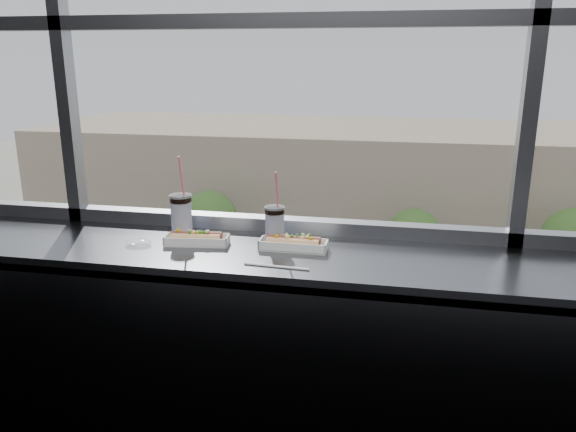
% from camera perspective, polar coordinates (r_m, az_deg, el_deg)
% --- Properties ---
extents(wall_back_lower, '(6.00, 0.00, 6.00)m').
position_cam_1_polar(wall_back_lower, '(2.76, -0.74, -12.43)').
color(wall_back_lower, black).
rests_on(wall_back_lower, ground).
extents(counter, '(6.00, 0.55, 0.06)m').
position_cam_1_polar(counter, '(2.30, -2.23, -4.19)').
color(counter, slate).
rests_on(counter, ground).
extents(counter_fascia, '(6.00, 0.04, 1.04)m').
position_cam_1_polar(counter_fascia, '(2.32, -3.64, -18.53)').
color(counter_fascia, slate).
rests_on(counter_fascia, ground).
extents(hotdog_tray_left, '(0.28, 0.12, 0.07)m').
position_cam_1_polar(hotdog_tray_left, '(2.38, -9.24, -2.26)').
color(hotdog_tray_left, white).
rests_on(hotdog_tray_left, counter).
extents(hotdog_tray_right, '(0.28, 0.09, 0.07)m').
position_cam_1_polar(hotdog_tray_right, '(2.28, 0.54, -2.77)').
color(hotdog_tray_right, white).
rests_on(hotdog_tray_right, counter).
extents(soda_cup_left, '(0.10, 0.10, 0.36)m').
position_cam_1_polar(soda_cup_left, '(2.46, -10.79, 0.22)').
color(soda_cup_left, white).
rests_on(soda_cup_left, counter).
extents(soda_cup_right, '(0.09, 0.09, 0.32)m').
position_cam_1_polar(soda_cup_right, '(2.32, -1.37, -0.82)').
color(soda_cup_right, white).
rests_on(soda_cup_right, counter).
extents(loose_straw, '(0.25, 0.02, 0.01)m').
position_cam_1_polar(loose_straw, '(2.10, -1.20, -5.14)').
color(loose_straw, white).
rests_on(loose_straw, counter).
extents(wrapper, '(0.11, 0.08, 0.03)m').
position_cam_1_polar(wrapper, '(2.42, -14.97, -2.58)').
color(wrapper, silver).
rests_on(wrapper, counter).
extents(plaza_ground, '(120.00, 120.00, 0.00)m').
position_cam_1_polar(plaza_ground, '(47.64, 10.35, 0.06)').
color(plaza_ground, gray).
rests_on(plaza_ground, ground).
extents(street_asphalt, '(80.00, 10.00, 0.06)m').
position_cam_1_polar(street_asphalt, '(25.80, 9.00, -14.06)').
color(street_asphalt, black).
rests_on(street_asphalt, plaza_ground).
extents(far_sidewalk, '(80.00, 6.00, 0.04)m').
position_cam_1_polar(far_sidewalk, '(32.98, 9.67, -7.17)').
color(far_sidewalk, gray).
rests_on(far_sidewalk, plaza_ground).
extents(far_building, '(50.00, 14.00, 8.00)m').
position_cam_1_polar(far_building, '(41.34, 10.43, 3.34)').
color(far_building, tan).
rests_on(far_building, plaza_ground).
extents(car_far_b, '(2.94, 6.56, 2.16)m').
position_cam_1_polar(car_far_b, '(28.86, 10.13, -8.25)').
color(car_far_b, maroon).
rests_on(car_far_b, street_asphalt).
extents(car_near_c, '(2.85, 6.25, 2.05)m').
position_cam_1_polar(car_near_c, '(21.83, 11.72, -17.04)').
color(car_near_c, maroon).
rests_on(car_near_c, street_asphalt).
extents(car_near_b, '(2.78, 6.66, 2.22)m').
position_cam_1_polar(car_near_b, '(22.91, -8.70, -14.91)').
color(car_near_b, black).
rests_on(car_near_b, street_asphalt).
extents(car_near_d, '(3.07, 6.48, 2.10)m').
position_cam_1_polar(car_near_d, '(22.29, 22.51, -17.19)').
color(car_near_d, silver).
rests_on(car_near_d, street_asphalt).
extents(pedestrian_c, '(0.65, 0.86, 1.95)m').
position_cam_1_polar(pedestrian_c, '(31.93, 17.13, -6.55)').
color(pedestrian_c, '#66605B').
rests_on(pedestrian_c, far_sidewalk).
extents(pedestrian_d, '(0.74, 0.99, 2.23)m').
position_cam_1_polar(pedestrian_d, '(33.40, 26.26, -6.28)').
color(pedestrian_d, '#66605B').
rests_on(pedestrian_d, far_sidewalk).
extents(pedestrian_a, '(0.75, 1.00, 2.26)m').
position_cam_1_polar(pedestrian_a, '(33.18, -0.46, -4.65)').
color(pedestrian_a, '#66605B').
rests_on(pedestrian_a, far_sidewalk).
extents(tree_left, '(3.35, 3.35, 5.23)m').
position_cam_1_polar(tree_left, '(33.58, -8.00, -0.28)').
color(tree_left, '#47382B').
rests_on(tree_left, far_sidewalk).
extents(tree_center, '(3.06, 3.06, 4.78)m').
position_cam_1_polar(tree_center, '(31.87, 12.64, -1.99)').
color(tree_center, '#47382B').
rests_on(tree_center, far_sidewalk).
extents(tree_right, '(3.37, 3.37, 5.26)m').
position_cam_1_polar(tree_right, '(33.07, 27.04, -2.14)').
color(tree_right, '#47382B').
rests_on(tree_right, far_sidewalk).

